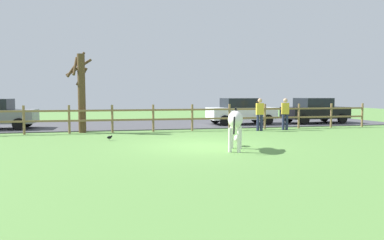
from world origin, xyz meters
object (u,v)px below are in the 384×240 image
(crow_on_grass, at_px, (110,137))
(bare_tree, at_px, (81,90))
(zebra, at_px, (236,122))
(parked_car_black, at_px, (315,110))
(visitor_left_of_tree, at_px, (285,112))
(visitor_right_of_tree, at_px, (260,113))
(parked_car_white, at_px, (241,111))

(crow_on_grass, bearing_deg, bare_tree, 112.49)
(zebra, bearing_deg, crow_on_grass, 140.93)
(bare_tree, distance_m, parked_car_black, 13.94)
(parked_car_black, bearing_deg, crow_on_grass, -156.77)
(visitor_left_of_tree, bearing_deg, visitor_right_of_tree, -174.50)
(bare_tree, height_order, visitor_right_of_tree, bare_tree)
(zebra, bearing_deg, bare_tree, 129.65)
(crow_on_grass, height_order, visitor_left_of_tree, visitor_left_of_tree)
(zebra, bearing_deg, parked_car_white, 68.70)
(zebra, xyz_separation_m, visitor_right_of_tree, (3.22, 5.47, -0.02))
(visitor_right_of_tree, bearing_deg, visitor_left_of_tree, 5.50)
(bare_tree, relative_size, visitor_right_of_tree, 2.39)
(bare_tree, xyz_separation_m, zebra, (5.47, -6.60, -1.12))
(parked_car_white, xyz_separation_m, visitor_right_of_tree, (-0.26, -3.46, 0.06))
(parked_car_white, distance_m, parked_car_black, 4.78)
(parked_car_black, height_order, visitor_right_of_tree, visitor_right_of_tree)
(zebra, xyz_separation_m, visitor_left_of_tree, (4.69, 5.61, -0.02))
(zebra, relative_size, visitor_left_of_tree, 1.12)
(parked_car_white, relative_size, parked_car_black, 0.99)
(parked_car_white, bearing_deg, crow_on_grass, -143.69)
(parked_car_white, bearing_deg, parked_car_black, -3.31)
(visitor_right_of_tree, bearing_deg, zebra, -120.50)
(crow_on_grass, relative_size, visitor_left_of_tree, 0.13)
(visitor_right_of_tree, bearing_deg, parked_car_black, 32.34)
(visitor_left_of_tree, height_order, visitor_right_of_tree, same)
(bare_tree, distance_m, zebra, 8.65)
(zebra, height_order, visitor_left_of_tree, visitor_left_of_tree)
(bare_tree, height_order, parked_car_white, bare_tree)
(zebra, distance_m, visitor_right_of_tree, 6.35)
(parked_car_black, xyz_separation_m, visitor_left_of_tree, (-3.57, -3.05, 0.06))
(parked_car_black, relative_size, visitor_right_of_tree, 2.52)
(visitor_left_of_tree, bearing_deg, zebra, -129.88)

